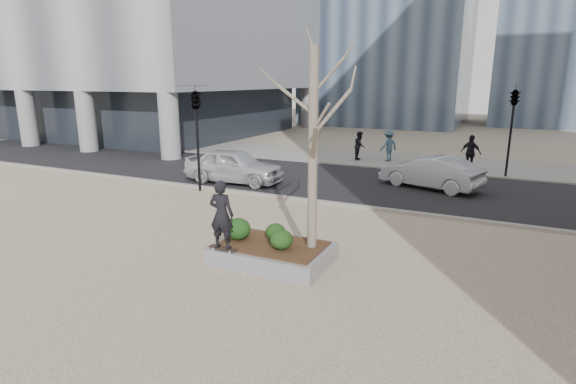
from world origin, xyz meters
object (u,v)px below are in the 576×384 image
at_px(planter, 272,253).
at_px(skateboard, 223,249).
at_px(skateboarder, 222,215).
at_px(police_car, 234,166).

xyz_separation_m(planter, skateboard, (-0.98, -0.86, 0.26)).
xyz_separation_m(planter, skateboarder, (-0.98, -0.86, 1.18)).
relative_size(skateboarder, police_car, 0.38).
bearing_deg(skateboard, planter, 43.37).
bearing_deg(planter, skateboard, -138.46).
height_order(skateboard, skateboarder, skateboarder).
distance_m(skateboard, police_car, 9.83).
bearing_deg(planter, skateboarder, -138.46).
relative_size(skateboard, police_car, 0.17).
xyz_separation_m(skateboarder, police_car, (-5.01, 8.45, -0.59)).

